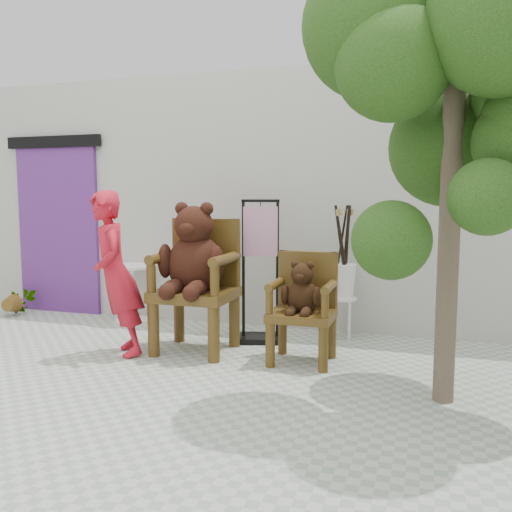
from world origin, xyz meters
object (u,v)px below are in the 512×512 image
(chair_small, at_px, (303,299))
(display_stand, at_px, (260,287))
(person, at_px, (116,274))
(tree, at_px, (456,87))
(stool_bucket, at_px, (342,280))
(cafe_table, at_px, (133,286))
(chair_big, at_px, (196,266))

(chair_small, xyz_separation_m, display_stand, (-0.59, 0.54, -0.01))
(person, xyz_separation_m, display_stand, (1.18, 0.90, -0.21))
(chair_small, xyz_separation_m, person, (-1.76, -0.36, 0.20))
(person, relative_size, tree, 0.49)
(stool_bucket, bearing_deg, cafe_table, -179.99)
(chair_small, distance_m, person, 1.81)
(display_stand, bearing_deg, chair_small, -58.63)
(chair_small, distance_m, display_stand, 0.80)
(cafe_table, xyz_separation_m, tree, (3.61, -1.76, 1.86))
(chair_small, bearing_deg, chair_big, 178.72)
(person, bearing_deg, display_stand, 88.02)
(chair_big, bearing_deg, cafe_table, 143.64)
(chair_big, distance_m, person, 0.77)
(chair_big, distance_m, chair_small, 1.13)
(display_stand, distance_m, stool_bucket, 0.91)
(person, xyz_separation_m, stool_bucket, (1.98, 1.32, -0.16))
(cafe_table, height_order, tree, tree)
(person, height_order, stool_bucket, person)
(person, height_order, cafe_table, person)
(display_stand, distance_m, tree, 2.84)
(cafe_table, height_order, stool_bucket, stool_bucket)
(display_stand, bearing_deg, tree, -52.10)
(chair_big, height_order, cafe_table, chair_big)
(stool_bucket, xyz_separation_m, tree, (1.02, -1.76, 1.66))
(chair_big, height_order, stool_bucket, chair_big)
(cafe_table, bearing_deg, tree, -25.96)
(person, relative_size, cafe_table, 2.27)
(display_stand, bearing_deg, cafe_table, 151.18)
(chair_small, relative_size, person, 0.64)
(chair_small, height_order, stool_bucket, stool_bucket)
(person, relative_size, stool_bucket, 1.10)
(cafe_table, distance_m, display_stand, 1.83)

